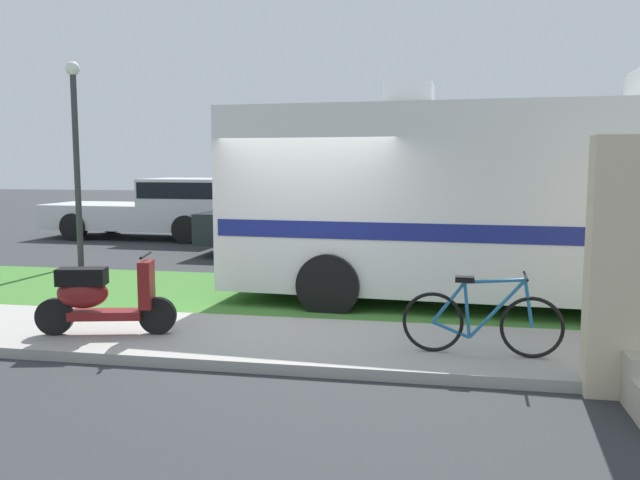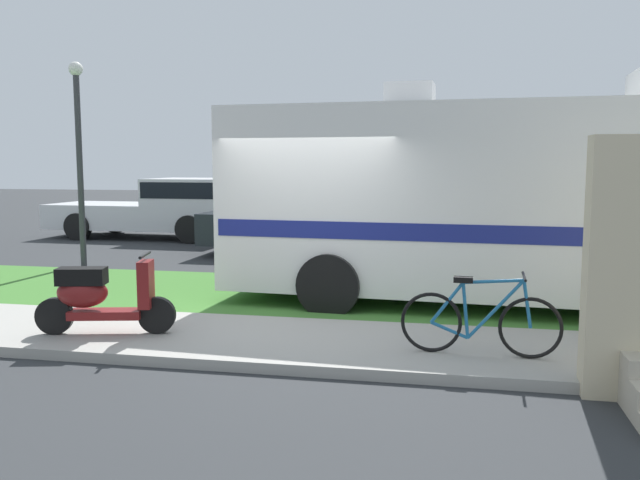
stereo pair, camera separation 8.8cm
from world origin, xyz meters
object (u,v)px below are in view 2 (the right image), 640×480
at_px(pickup_truck_near, 353,214).
at_px(pickup_truck_far, 168,206).
at_px(bicycle, 480,321).
at_px(motorhome_rv, 494,198).
at_px(scooter, 100,296).
at_px(street_lamp_post, 79,144).

xyz_separation_m(pickup_truck_near, pickup_truck_far, (-5.76, 2.70, -0.07)).
bearing_deg(pickup_truck_far, pickup_truck_near, -25.09).
xyz_separation_m(bicycle, pickup_truck_far, (-8.27, 10.54, 0.44)).
distance_m(bicycle, pickup_truck_far, 13.40).
relative_size(motorhome_rv, scooter, 4.74).
distance_m(motorhome_rv, street_lamp_post, 8.30).
bearing_deg(bicycle, pickup_truck_near, 107.76).
xyz_separation_m(motorhome_rv, street_lamp_post, (-7.97, 2.17, 0.88)).
relative_size(motorhome_rv, bicycle, 4.62).
height_order(scooter, bicycle, scooter).
bearing_deg(street_lamp_post, scooter, -57.09).
xyz_separation_m(motorhome_rv, bicycle, (-0.29, -2.91, -1.15)).
xyz_separation_m(pickup_truck_far, street_lamp_post, (0.60, -5.46, 1.60)).
distance_m(bicycle, street_lamp_post, 9.43).
bearing_deg(street_lamp_post, pickup_truck_near, 28.11).
relative_size(bicycle, pickup_truck_near, 0.30).
height_order(motorhome_rv, scooter, motorhome_rv).
height_order(bicycle, pickup_truck_far, pickup_truck_far).
height_order(motorhome_rv, pickup_truck_far, motorhome_rv).
xyz_separation_m(scooter, pickup_truck_near, (1.89, 7.82, 0.42)).
height_order(pickup_truck_near, street_lamp_post, street_lamp_post).
height_order(pickup_truck_near, pickup_truck_far, pickup_truck_near).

